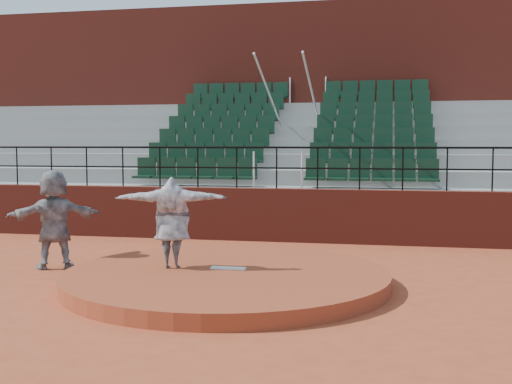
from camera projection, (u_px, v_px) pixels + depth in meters
ground at (226, 285)px, 10.86m from camera, size 90.00×90.00×0.00m
pitchers_mound at (226, 278)px, 10.85m from camera, size 5.50×5.50×0.25m
pitching_rubber at (228, 268)px, 10.99m from camera, size 0.60×0.15×0.03m
boundary_wall at (277, 215)px, 15.70m from camera, size 24.00×0.30×1.30m
wall_railing at (277, 159)px, 15.59m from camera, size 24.04×0.05×1.03m
seating_deck at (297, 175)px, 19.20m from camera, size 24.00×5.97×4.63m
press_box_facade at (313, 111)px, 22.90m from camera, size 24.00×3.00×7.10m
pitcher at (172, 222)px, 11.07m from camera, size 2.00×0.85×1.58m
fielder at (54, 219)px, 12.30m from camera, size 1.80×1.39×1.90m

